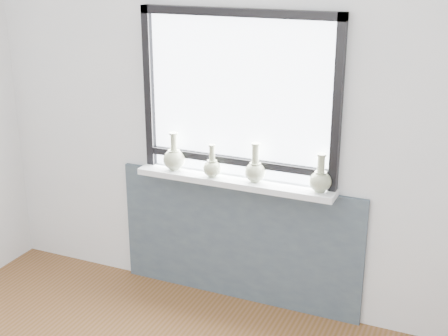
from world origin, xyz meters
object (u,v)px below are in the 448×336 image
at_px(vase_a, 174,158).
at_px(vase_b, 212,167).
at_px(vase_c, 255,170).
at_px(vase_d, 320,179).
at_px(windowsill, 234,181).

bearing_deg(vase_a, vase_b, -5.40).
distance_m(vase_c, vase_d, 0.42).
height_order(windowsill, vase_a, vase_a).
bearing_deg(vase_b, vase_d, 2.03).
bearing_deg(vase_a, vase_c, 0.16).
distance_m(vase_a, vase_c, 0.57).
distance_m(windowsill, vase_d, 0.57).
relative_size(vase_a, vase_c, 1.01).
relative_size(windowsill, vase_d, 5.59).
relative_size(vase_b, vase_c, 0.86).
relative_size(windowsill, vase_b, 6.16).
height_order(vase_a, vase_b, vase_a).
distance_m(vase_a, vase_d, 0.99).
xyz_separation_m(windowsill, vase_b, (-0.14, -0.03, 0.09)).
bearing_deg(windowsill, vase_a, 179.91).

